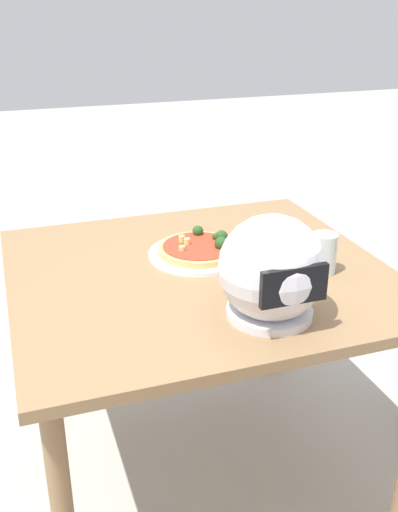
{
  "coord_description": "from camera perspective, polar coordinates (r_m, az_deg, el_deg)",
  "views": [
    {
      "loc": [
        0.49,
        1.44,
        1.45
      ],
      "look_at": [
        -0.02,
        -0.05,
        0.75
      ],
      "focal_mm": 41.72,
      "sensor_mm": 36.0,
      "label": 1
    }
  ],
  "objects": [
    {
      "name": "pizza_plate",
      "position": [
        1.77,
        -0.01,
        0.22
      ],
      "size": [
        0.3,
        0.3,
        0.01
      ],
      "primitive_type": "cylinder",
      "color": "white",
      "rests_on": "dining_table"
    },
    {
      "name": "motorcycle_helmet",
      "position": [
        1.41,
        7.0,
        -1.35
      ],
      "size": [
        0.26,
        0.26,
        0.26
      ],
      "color": "silver",
      "rests_on": "dining_table"
    },
    {
      "name": "drinking_glass",
      "position": [
        1.68,
        11.89,
        0.24
      ],
      "size": [
        0.07,
        0.07,
        0.12
      ],
      "primitive_type": "cylinder",
      "color": "silver",
      "rests_on": "dining_table"
    },
    {
      "name": "pizza",
      "position": [
        1.77,
        0.17,
        0.84
      ],
      "size": [
        0.24,
        0.24,
        0.05
      ],
      "color": "tan",
      "rests_on": "pizza_plate"
    },
    {
      "name": "ground_plane",
      "position": [
        2.1,
        0.01,
        -19.64
      ],
      "size": [
        14.0,
        14.0,
        0.0
      ],
      "primitive_type": "plane",
      "color": "#B2ADA3"
    },
    {
      "name": "dining_table",
      "position": [
        1.72,
        0.01,
        -3.79
      ],
      "size": [
        1.05,
        0.98,
        0.73
      ],
      "color": "olive",
      "rests_on": "ground"
    }
  ]
}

